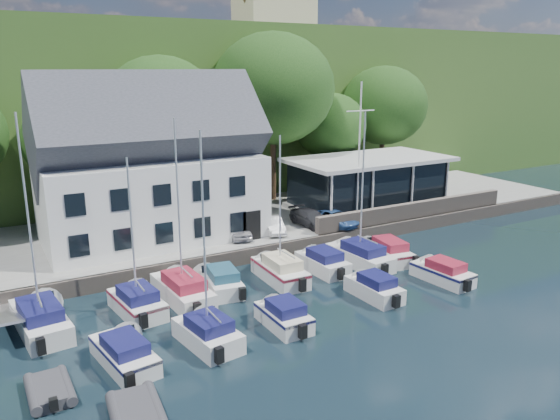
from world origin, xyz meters
The scene contains 35 objects.
ground centered at (0.00, 0.00, 0.00)m, with size 180.00×180.00×0.00m, color black.
quay centered at (0.00, 17.50, 0.50)m, with size 60.00×13.00×1.00m, color gray.
quay_face centered at (0.00, 11.00, 0.50)m, with size 60.00×0.30×1.00m, color #6A5F55.
hillside centered at (0.00, 62.00, 8.00)m, with size 160.00×75.00×16.00m, color #355921.
field_patch centered at (8.00, 70.00, 16.15)m, with size 50.00×30.00×0.30m, color #525F2F.
farmhouse centered at (22.00, 52.00, 20.10)m, with size 10.40×7.00×8.20m, color #C7B299, non-canonical shape.
harbor_building centered at (-7.00, 16.50, 5.35)m, with size 14.40×8.20×8.70m, color white, non-canonical shape.
club_pavilion centered at (11.00, 16.00, 3.05)m, with size 13.20×7.20×4.10m, color black, non-canonical shape.
seawall centered at (12.00, 11.40, 1.60)m, with size 18.00×0.50×1.20m, color #6A5F55.
gangway centered at (-16.50, 9.00, 0.00)m, with size 1.20×6.00×1.40m, color silver, non-canonical shape.
car_silver centered at (-1.95, 13.54, 1.60)m, with size 1.41×3.50×1.19m, color silver.
car_white centered at (0.60, 13.34, 1.55)m, with size 1.16×3.32×1.09m, color silver.
car_dgrey centered at (3.77, 13.41, 1.58)m, with size 1.63×4.02×1.17m, color #303035.
car_blue centered at (5.34, 12.62, 1.60)m, with size 1.38×3.49×1.19m, color #2B4D83.
flagpole centered at (7.52, 12.85, 6.13)m, with size 2.46×0.20×10.27m, color white, non-canonical shape.
tree_1 centered at (-10.99, 22.41, 5.59)m, with size 6.72×6.72×9.19m, color black, non-canonical shape.
tree_2 centered at (-4.19, 22.40, 7.09)m, with size 8.91×8.91×12.18m, color black, non-canonical shape.
tree_3 centered at (5.37, 22.03, 8.07)m, with size 10.35×10.35×14.14m, color black, non-canonical shape.
tree_4 centered at (11.58, 22.47, 5.52)m, with size 6.62×6.62×9.04m, color black, non-canonical shape.
tree_5 centered at (17.94, 22.69, 6.71)m, with size 8.35×8.35×11.41m, color black, non-canonical shape.
boat_r1_0 centered at (-15.29, 7.47, 4.79)m, with size 2.12×7.22×9.58m, color silver, non-canonical shape.
boat_r1_1 centered at (-10.75, 7.15, 4.55)m, with size 1.98×5.57×9.10m, color silver, non-canonical shape.
boat_r1_2 centered at (-8.18, 7.55, 4.75)m, with size 2.02×7.07×9.51m, color silver, non-canonical shape.
boat_r1_3 centered at (-5.80, 7.81, 0.70)m, with size 1.86×5.60×1.39m, color silver, non-canonical shape.
boat_r1_4 centered at (-2.20, 7.42, 4.77)m, with size 1.97×6.34×9.54m, color silver, non-canonical shape.
boat_r1_5 centered at (0.86, 7.49, 0.72)m, with size 1.89×5.46×1.45m, color silver, non-canonical shape.
boat_r1_6 centered at (3.54, 7.23, 4.72)m, with size 1.98×7.03×9.45m, color silver, non-canonical shape.
boat_r1_7 centered at (5.72, 7.15, 0.72)m, with size 1.82×6.13×1.45m, color silver, non-canonical shape.
boat_r2_0 centered at (-12.58, 2.45, 0.67)m, with size 1.82×5.70×1.35m, color silver, non-canonical shape.
boat_r2_1 centered at (-8.85, 2.33, 4.46)m, with size 1.99×5.29×8.91m, color silver, non-canonical shape.
boat_r2_2 centered at (-4.93, 2.22, 0.69)m, with size 1.79×4.64×1.38m, color silver, non-canonical shape.
boat_r2_3 centered at (1.10, 2.78, 0.69)m, with size 1.73×4.96×1.39m, color silver, non-canonical shape.
boat_r2_4 centered at (6.09, 2.64, 0.68)m, with size 1.74×5.42×1.35m, color silver, non-canonical shape.
dinghy_0 centered at (-15.66, 1.58, 0.33)m, with size 1.69×2.82×0.66m, color #333337, non-canonical shape.
dinghy_1 centered at (-13.15, -1.57, 0.37)m, with size 1.91×3.19×0.74m, color #333337, non-canonical shape.
Camera 1 is at (-17.03, -18.87, 12.28)m, focal length 35.00 mm.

